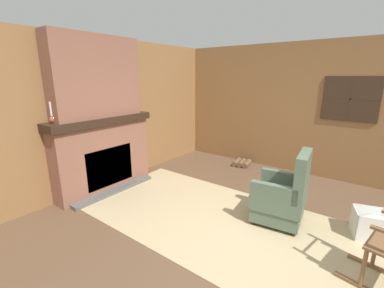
{
  "coord_description": "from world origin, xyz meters",
  "views": [
    {
      "loc": [
        0.99,
        -2.36,
        1.88
      ],
      "look_at": [
        -1.22,
        0.57,
        0.9
      ],
      "focal_mm": 24.0,
      "sensor_mm": 36.0,
      "label": 1
    }
  ],
  "objects_px": {
    "firewood_stack": "(242,163)",
    "laundry_basket": "(378,226)",
    "armchair": "(283,197)",
    "oil_lamp_vase": "(53,116)",
    "storage_case": "(122,110)"
  },
  "relations": [
    {
      "from": "laundry_basket",
      "to": "firewood_stack",
      "type": "bearing_deg",
      "value": 150.1
    },
    {
      "from": "oil_lamp_vase",
      "to": "storage_case",
      "type": "xyz_separation_m",
      "value": [
        0.0,
        1.18,
        -0.04
      ]
    },
    {
      "from": "firewood_stack",
      "to": "laundry_basket",
      "type": "relative_size",
      "value": 0.72
    },
    {
      "from": "firewood_stack",
      "to": "laundry_basket",
      "type": "height_order",
      "value": "laundry_basket"
    },
    {
      "from": "firewood_stack",
      "to": "laundry_basket",
      "type": "distance_m",
      "value": 2.83
    },
    {
      "from": "armchair",
      "to": "storage_case",
      "type": "height_order",
      "value": "storage_case"
    },
    {
      "from": "laundry_basket",
      "to": "oil_lamp_vase",
      "type": "relative_size",
      "value": 1.94
    },
    {
      "from": "laundry_basket",
      "to": "armchair",
      "type": "bearing_deg",
      "value": -162.34
    },
    {
      "from": "armchair",
      "to": "firewood_stack",
      "type": "height_order",
      "value": "armchair"
    },
    {
      "from": "laundry_basket",
      "to": "storage_case",
      "type": "height_order",
      "value": "storage_case"
    },
    {
      "from": "firewood_stack",
      "to": "storage_case",
      "type": "relative_size",
      "value": 1.74
    },
    {
      "from": "armchair",
      "to": "laundry_basket",
      "type": "bearing_deg",
      "value": -169.35
    },
    {
      "from": "storage_case",
      "to": "laundry_basket",
      "type": "bearing_deg",
      "value": 9.18
    },
    {
      "from": "storage_case",
      "to": "oil_lamp_vase",
      "type": "bearing_deg",
      "value": -90.01
    },
    {
      "from": "firewood_stack",
      "to": "oil_lamp_vase",
      "type": "height_order",
      "value": "oil_lamp_vase"
    }
  ]
}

